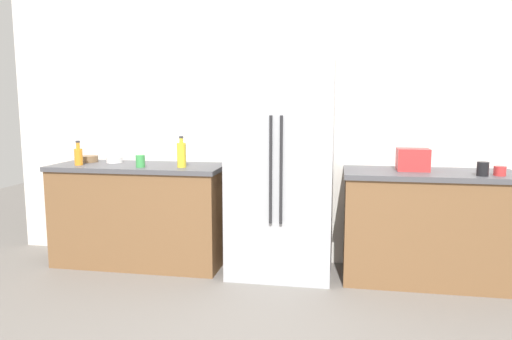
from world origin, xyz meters
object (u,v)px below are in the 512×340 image
Objects in this scene: cup_c at (500,171)px; bowl_b at (114,160)px; refrigerator at (281,165)px; toaster at (413,160)px; bowl_a at (88,159)px; cup_a at (140,161)px; cup_b at (483,169)px; bottle_a at (182,154)px; bottle_b at (78,156)px.

cup_c is 0.60× the size of bowl_b.
refrigerator is 7.43× the size of toaster.
cup_a is at bearing -22.41° from bowl_a.
bowl_b is (-1.55, 0.13, -0.00)m from refrigerator.
cup_b reaches higher than bowl_a.
bowl_b is (-3.07, 0.26, -0.03)m from cup_b.
cup_c reaches higher than bowl_b.
bottle_a is 2.49m from cup_c.
refrigerator is 17.84× the size of cup_a.
bowl_a is (-1.80, 0.13, -0.00)m from refrigerator.
cup_c is 0.51× the size of bowl_a.
bottle_a reaches higher than bowl_b.
bottle_b reaches higher than cup_b.
cup_c is at bearing 0.60° from cup_a.
toaster is at bearing -1.37° from bowl_b.
bowl_b is at bearing -0.09° from bowl_a.
bottle_a reaches higher than cup_c.
toaster reaches higher than bowl_b.
cup_b is 3.08m from bowl_b.
bottle_a is 0.93m from bottle_b.
bowl_b is (-2.60, 0.06, -0.06)m from toaster.
bottle_a is 0.99m from bowl_a.
bowl_a is at bearing 168.40° from bottle_a.
refrigerator is 8.62× the size of bottle_b.
cup_a is at bearing -175.03° from toaster.
bottle_b is 0.23m from bowl_a.
cup_b is 0.14m from cup_c.
toaster is 1.44× the size of bowl_a.
bottle_b is 0.59m from cup_a.
refrigerator is at bearing 2.87° from bottle_b.
refrigerator is at bearing -4.85° from bowl_b.
cup_a is 2.83m from cup_c.
refrigerator reaches higher than toaster.
bowl_b is at bearing 175.11° from cup_b.
bottle_b is at bearing -135.42° from bowl_b.
toaster is 2.24m from cup_a.
bottle_a is 0.35m from cup_a.
cup_b is 1.20× the size of cup_c.
cup_b is 0.72× the size of bowl_b.
cup_c is (1.65, -0.10, 0.00)m from refrigerator.
toaster is at bearing -1.25° from bowl_a.
bowl_a is 1.18× the size of bowl_b.
bowl_a is (-3.46, 0.23, -0.01)m from cup_c.
cup_a is 0.60× the size of bowl_a.
bottle_a is 1.81× the size of bowl_b.
refrigerator reaches higher than bowl_b.
toaster is at bearing 3.20° from bottle_b.
toaster reaches higher than cup_a.
refrigerator reaches higher than cup_a.
cup_b is at bearing -1.57° from bottle_a.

